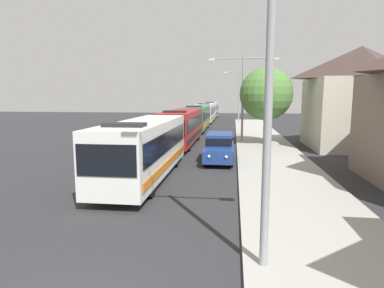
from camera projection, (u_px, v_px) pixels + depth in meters
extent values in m
cube|color=silver|center=(145.00, 147.00, 17.27)|extent=(2.50, 10.66, 2.70)
cube|color=black|center=(169.00, 140.00, 17.07)|extent=(0.04, 9.81, 1.00)
cube|color=black|center=(122.00, 140.00, 17.38)|extent=(0.04, 9.81, 1.00)
cube|color=black|center=(106.00, 161.00, 11.98)|extent=(2.30, 0.04, 1.20)
cube|color=orange|center=(169.00, 162.00, 17.23)|extent=(0.03, 10.13, 0.36)
cube|color=black|center=(124.00, 125.00, 13.93)|extent=(1.75, 0.90, 0.16)
cylinder|color=black|center=(150.00, 186.00, 14.07)|extent=(0.28, 1.00, 1.00)
cylinder|color=black|center=(101.00, 185.00, 14.34)|extent=(0.28, 1.00, 1.00)
cylinder|color=black|center=(176.00, 159.00, 20.19)|extent=(0.28, 1.00, 1.00)
cylinder|color=black|center=(141.00, 158.00, 20.46)|extent=(0.28, 1.00, 1.00)
cube|color=maroon|center=(182.00, 126.00, 29.30)|extent=(2.50, 11.31, 2.70)
cube|color=black|center=(196.00, 122.00, 29.09)|extent=(0.04, 10.40, 1.00)
cube|color=black|center=(168.00, 122.00, 29.40)|extent=(0.04, 10.40, 1.00)
cube|color=black|center=(169.00, 129.00, 23.68)|extent=(2.30, 0.04, 1.20)
cube|color=black|center=(196.00, 135.00, 29.25)|extent=(0.03, 10.74, 0.36)
cube|color=black|center=(175.00, 112.00, 25.76)|extent=(1.75, 0.90, 0.16)
cylinder|color=black|center=(189.00, 145.00, 25.89)|extent=(0.28, 1.00, 1.00)
cylinder|color=black|center=(161.00, 145.00, 26.17)|extent=(0.28, 1.00, 1.00)
cylinder|color=black|center=(198.00, 135.00, 32.39)|extent=(0.28, 1.00, 1.00)
cylinder|color=black|center=(176.00, 135.00, 32.66)|extent=(0.28, 1.00, 1.00)
cube|color=#33724C|center=(197.00, 117.00, 41.56)|extent=(2.50, 11.03, 2.70)
cube|color=black|center=(207.00, 114.00, 41.35)|extent=(0.04, 10.15, 1.00)
cube|color=black|center=(187.00, 114.00, 41.67)|extent=(0.04, 10.15, 1.00)
cube|color=black|center=(192.00, 117.00, 36.08)|extent=(2.30, 0.04, 1.20)
cube|color=orange|center=(207.00, 123.00, 41.52)|extent=(0.03, 10.48, 0.36)
cube|color=black|center=(194.00, 107.00, 38.11)|extent=(1.75, 0.90, 0.16)
cylinder|color=black|center=(203.00, 129.00, 38.24)|extent=(0.28, 1.00, 1.00)
cylinder|color=black|center=(185.00, 129.00, 38.52)|extent=(0.28, 1.00, 1.00)
cylinder|color=black|center=(208.00, 125.00, 44.58)|extent=(0.28, 1.00, 1.00)
cylinder|color=black|center=(192.00, 124.00, 44.85)|extent=(0.28, 1.00, 1.00)
cube|color=silver|center=(206.00, 112.00, 54.28)|extent=(2.50, 11.31, 2.70)
cube|color=black|center=(213.00, 110.00, 54.07)|extent=(0.04, 10.41, 1.00)
cube|color=black|center=(198.00, 110.00, 54.39)|extent=(0.04, 10.41, 1.00)
cube|color=black|center=(203.00, 112.00, 48.66)|extent=(2.30, 0.04, 1.20)
cube|color=orange|center=(213.00, 117.00, 54.24)|extent=(0.03, 10.75, 0.36)
cube|color=black|center=(204.00, 104.00, 50.74)|extent=(1.75, 0.90, 0.16)
cylinder|color=black|center=(211.00, 121.00, 50.87)|extent=(0.28, 1.00, 1.00)
cylinder|color=black|center=(197.00, 121.00, 51.15)|extent=(0.28, 1.00, 1.00)
cylinder|color=black|center=(213.00, 118.00, 57.37)|extent=(0.28, 1.00, 1.00)
cylinder|color=black|center=(201.00, 118.00, 57.64)|extent=(0.28, 1.00, 1.00)
cube|color=silver|center=(211.00, 109.00, 66.45)|extent=(2.50, 11.44, 2.70)
cube|color=black|center=(217.00, 107.00, 66.24)|extent=(0.04, 10.52, 1.00)
cube|color=black|center=(205.00, 107.00, 66.55)|extent=(0.04, 10.52, 1.00)
cube|color=black|center=(209.00, 109.00, 60.77)|extent=(2.30, 0.04, 1.20)
cube|color=navy|center=(217.00, 113.00, 66.40)|extent=(0.03, 10.86, 0.36)
cube|color=black|center=(210.00, 102.00, 62.87)|extent=(1.75, 0.90, 0.16)
cylinder|color=black|center=(215.00, 116.00, 63.00)|extent=(0.28, 1.00, 1.00)
cylinder|color=black|center=(204.00, 116.00, 63.28)|extent=(0.28, 1.00, 1.00)
cylinder|color=black|center=(217.00, 114.00, 69.57)|extent=(0.28, 1.00, 1.00)
cylinder|color=black|center=(207.00, 114.00, 69.85)|extent=(0.28, 1.00, 1.00)
cube|color=navy|center=(219.00, 151.00, 21.71)|extent=(1.84, 4.87, 0.80)
cube|color=navy|center=(220.00, 139.00, 21.75)|extent=(1.62, 2.82, 0.80)
cube|color=black|center=(220.00, 139.00, 21.75)|extent=(1.66, 2.92, 0.44)
sphere|color=#F9EFCC|center=(209.00, 157.00, 19.35)|extent=(0.18, 0.18, 0.18)
sphere|color=#F9EFCC|center=(226.00, 157.00, 19.23)|extent=(0.18, 0.18, 0.18)
cylinder|color=black|center=(205.00, 161.00, 20.39)|extent=(0.22, 0.70, 0.70)
cylinder|color=black|center=(232.00, 161.00, 20.18)|extent=(0.22, 0.70, 0.70)
cylinder|color=black|center=(209.00, 153.00, 23.35)|extent=(0.22, 0.70, 0.70)
cylinder|color=black|center=(232.00, 153.00, 23.15)|extent=(0.22, 0.70, 0.70)
cylinder|color=gray|center=(269.00, 99.00, 7.63)|extent=(0.20, 0.20, 8.22)
cylinder|color=gray|center=(243.00, 99.00, 30.56)|extent=(0.20, 0.20, 7.80)
cylinder|color=gray|center=(228.00, 59.00, 30.20)|extent=(2.89, 0.10, 0.10)
cube|color=silver|center=(212.00, 60.00, 30.39)|extent=(0.56, 0.28, 0.16)
cylinder|color=gray|center=(260.00, 58.00, 29.84)|extent=(2.89, 0.10, 0.10)
cube|color=silver|center=(276.00, 59.00, 29.67)|extent=(0.56, 0.28, 0.16)
cylinder|color=gray|center=(239.00, 96.00, 53.42)|extent=(0.20, 0.20, 8.23)
cylinder|color=gray|center=(232.00, 72.00, 52.99)|extent=(2.29, 0.10, 0.10)
cube|color=silver|center=(225.00, 73.00, 53.15)|extent=(0.56, 0.28, 0.16)
cylinder|color=gray|center=(247.00, 72.00, 52.71)|extent=(2.29, 0.10, 0.10)
cube|color=silver|center=(254.00, 72.00, 52.58)|extent=(0.56, 0.28, 0.16)
cylinder|color=#4C3823|center=(265.00, 130.00, 28.75)|extent=(0.32, 0.32, 2.54)
sphere|color=#4C7A38|center=(266.00, 94.00, 28.30)|extent=(4.56, 4.56, 4.56)
cube|color=#BCB29E|center=(358.00, 114.00, 27.14)|extent=(7.60, 7.58, 5.77)
pyramid|color=#42332D|center=(361.00, 62.00, 26.54)|extent=(7.98, 7.96, 2.55)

